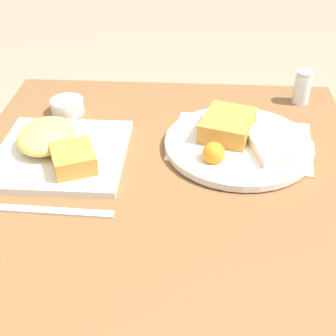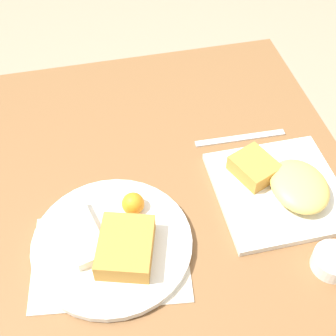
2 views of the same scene
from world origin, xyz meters
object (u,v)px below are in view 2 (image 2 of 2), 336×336
at_px(plate_square_near, 283,186).
at_px(sauce_ramekin, 333,261).
at_px(plate_oval_far, 114,242).
at_px(butter_knife, 240,138).

xyz_separation_m(plate_square_near, sauce_ramekin, (-0.18, -0.02, -0.00)).
height_order(plate_square_near, plate_oval_far, plate_square_near).
bearing_deg(plate_square_near, butter_knife, 11.22).
bearing_deg(plate_oval_far, butter_knife, -55.69).
distance_m(plate_square_near, plate_oval_far, 0.36).
relative_size(plate_oval_far, butter_knife, 1.43).
xyz_separation_m(sauce_ramekin, butter_knife, (0.34, 0.06, -0.02)).
relative_size(plate_square_near, plate_oval_far, 0.84).
distance_m(plate_square_near, sauce_ramekin, 0.18).
bearing_deg(butter_knife, plate_square_near, 103.06).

